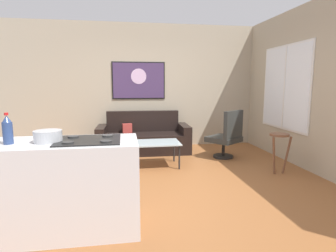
{
  "coord_description": "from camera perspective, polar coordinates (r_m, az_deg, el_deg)",
  "views": [
    {
      "loc": [
        -0.45,
        -3.99,
        1.46
      ],
      "look_at": [
        0.33,
        0.9,
        0.7
      ],
      "focal_mm": 29.57,
      "sensor_mm": 36.0,
      "label": 1
    }
  ],
  "objects": [
    {
      "name": "armchair",
      "position": [
        5.54,
        12.12,
        -1.93
      ],
      "size": [
        0.78,
        0.77,
        0.95
      ],
      "color": "black",
      "rests_on": "ground"
    },
    {
      "name": "back_wall",
      "position": [
        6.43,
        -5.12,
        8.14
      ],
      "size": [
        6.4,
        0.05,
        2.8
      ],
      "primitive_type": "cube",
      "color": "#B4A68D",
      "rests_on": "ground"
    },
    {
      "name": "window",
      "position": [
        5.76,
        22.95,
        7.3
      ],
      "size": [
        0.03,
        1.53,
        1.6
      ],
      "color": "silver"
    },
    {
      "name": "wall_painting",
      "position": [
        6.38,
        -6.06,
        9.32
      ],
      "size": [
        1.2,
        0.03,
        0.84
      ],
      "color": "black"
    },
    {
      "name": "ground",
      "position": [
        4.28,
        -2.52,
        -11.51
      ],
      "size": [
        6.4,
        6.4,
        0.04
      ],
      "primitive_type": "cube",
      "color": "#955A30"
    },
    {
      "name": "soda_bottle",
      "position": [
        2.92,
        -30.18,
        -0.71
      ],
      "size": [
        0.09,
        0.09,
        0.29
      ],
      "color": "navy",
      "rests_on": "kitchen_counter"
    },
    {
      "name": "mixing_bowl",
      "position": [
        2.85,
        -23.51,
        -2.0
      ],
      "size": [
        0.26,
        0.26,
        0.11
      ],
      "color": "silver",
      "rests_on": "kitchen_counter"
    },
    {
      "name": "couch",
      "position": [
        5.98,
        -5.07,
        -2.65
      ],
      "size": [
        1.96,
        0.86,
        0.86
      ],
      "color": "black",
      "rests_on": "ground"
    },
    {
      "name": "right_wall",
      "position": [
        5.28,
        26.77,
        7.15
      ],
      "size": [
        0.05,
        6.4,
        2.8
      ],
      "primitive_type": "cube",
      "color": "tan",
      "rests_on": "ground"
    },
    {
      "name": "coffee_table",
      "position": [
        4.9,
        -2.74,
        -3.76
      ],
      "size": [
        0.87,
        0.6,
        0.44
      ],
      "color": "silver",
      "rests_on": "ground"
    },
    {
      "name": "kitchen_counter",
      "position": [
        2.97,
        -20.71,
        -11.57
      ],
      "size": [
        1.46,
        0.67,
        0.93
      ],
      "color": "silver",
      "rests_on": "ground"
    },
    {
      "name": "bar_stool",
      "position": [
        4.86,
        21.89,
        -3.28
      ],
      "size": [
        0.35,
        0.35,
        0.66
      ],
      "color": "brown",
      "rests_on": "ground"
    }
  ]
}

